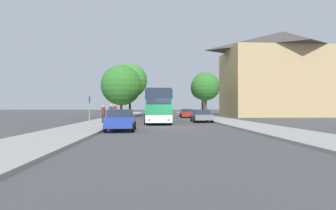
{
  "coord_description": "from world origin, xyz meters",
  "views": [
    {
      "loc": [
        -1.42,
        -22.93,
        1.72
      ],
      "look_at": [
        0.55,
        15.75,
        2.02
      ],
      "focal_mm": 28.0,
      "sensor_mm": 36.0,
      "label": 1
    }
  ],
  "objects_px": {
    "parked_car_right_near": "(201,115)",
    "tree_right_mid": "(206,87)",
    "tree_right_near": "(203,88)",
    "bus_front": "(157,106)",
    "parked_car_left_curb": "(121,120)",
    "bus_stop_sign": "(89,106)",
    "pedestrian_walking_back": "(111,114)",
    "tree_left_far": "(130,81)",
    "pedestrian_waiting_near": "(115,113)",
    "pedestrian_waiting_far": "(103,114)",
    "tree_left_near": "(121,85)",
    "parked_car_right_far": "(186,113)",
    "bus_middle": "(156,107)"
  },
  "relations": [
    {
      "from": "pedestrian_waiting_far",
      "to": "tree_right_near",
      "type": "relative_size",
      "value": 0.24
    },
    {
      "from": "pedestrian_waiting_near",
      "to": "tree_left_near",
      "type": "bearing_deg",
      "value": 65.32
    },
    {
      "from": "pedestrian_waiting_far",
      "to": "bus_front",
      "type": "bearing_deg",
      "value": 57.11
    },
    {
      "from": "bus_middle",
      "to": "bus_stop_sign",
      "type": "bearing_deg",
      "value": -110.05
    },
    {
      "from": "parked_car_left_curb",
      "to": "parked_car_right_far",
      "type": "bearing_deg",
      "value": 70.15
    },
    {
      "from": "pedestrian_waiting_far",
      "to": "tree_left_far",
      "type": "height_order",
      "value": "tree_left_far"
    },
    {
      "from": "parked_car_left_curb",
      "to": "bus_middle",
      "type": "bearing_deg",
      "value": 81.64
    },
    {
      "from": "pedestrian_waiting_near",
      "to": "bus_front",
      "type": "bearing_deg",
      "value": -31.17
    },
    {
      "from": "parked_car_right_near",
      "to": "tree_right_mid",
      "type": "relative_size",
      "value": 0.68
    },
    {
      "from": "pedestrian_waiting_far",
      "to": "tree_right_mid",
      "type": "relative_size",
      "value": 0.25
    },
    {
      "from": "tree_right_near",
      "to": "bus_front",
      "type": "bearing_deg",
      "value": -115.56
    },
    {
      "from": "parked_car_right_far",
      "to": "pedestrian_walking_back",
      "type": "distance_m",
      "value": 19.11
    },
    {
      "from": "pedestrian_waiting_far",
      "to": "tree_left_far",
      "type": "xyz_separation_m",
      "value": [
        0.5,
        22.52,
        5.58
      ]
    },
    {
      "from": "pedestrian_walking_back",
      "to": "tree_right_mid",
      "type": "bearing_deg",
      "value": -1.06
    },
    {
      "from": "parked_car_left_curb",
      "to": "parked_car_right_near",
      "type": "height_order",
      "value": "parked_car_left_curb"
    },
    {
      "from": "tree_right_near",
      "to": "pedestrian_walking_back",
      "type": "bearing_deg",
      "value": -122.47
    },
    {
      "from": "pedestrian_waiting_far",
      "to": "tree_left_far",
      "type": "relative_size",
      "value": 0.18
    },
    {
      "from": "parked_car_right_near",
      "to": "bus_stop_sign",
      "type": "relative_size",
      "value": 1.78
    },
    {
      "from": "parked_car_left_curb",
      "to": "parked_car_right_far",
      "type": "height_order",
      "value": "parked_car_left_curb"
    },
    {
      "from": "bus_front",
      "to": "tree_left_far",
      "type": "relative_size",
      "value": 1.17
    },
    {
      "from": "parked_car_right_far",
      "to": "pedestrian_waiting_far",
      "type": "relative_size",
      "value": 2.61
    },
    {
      "from": "parked_car_right_near",
      "to": "pedestrian_walking_back",
      "type": "bearing_deg",
      "value": 22.33
    },
    {
      "from": "pedestrian_walking_back",
      "to": "pedestrian_waiting_near",
      "type": "bearing_deg",
      "value": 41.53
    },
    {
      "from": "bus_stop_sign",
      "to": "tree_right_mid",
      "type": "height_order",
      "value": "tree_right_mid"
    },
    {
      "from": "bus_middle",
      "to": "pedestrian_walking_back",
      "type": "xyz_separation_m",
      "value": [
        -4.55,
        -16.5,
        -0.69
      ]
    },
    {
      "from": "bus_stop_sign",
      "to": "tree_right_mid",
      "type": "relative_size",
      "value": 0.38
    },
    {
      "from": "pedestrian_waiting_near",
      "to": "pedestrian_walking_back",
      "type": "xyz_separation_m",
      "value": [
        0.08,
        -3.16,
        -0.03
      ]
    },
    {
      "from": "parked_car_left_curb",
      "to": "tree_right_near",
      "type": "relative_size",
      "value": 0.59
    },
    {
      "from": "pedestrian_waiting_far",
      "to": "tree_left_near",
      "type": "height_order",
      "value": "tree_left_near"
    },
    {
      "from": "bus_middle",
      "to": "parked_car_left_curb",
      "type": "height_order",
      "value": "bus_middle"
    },
    {
      "from": "bus_middle",
      "to": "tree_left_near",
      "type": "bearing_deg",
      "value": 166.24
    },
    {
      "from": "bus_middle",
      "to": "tree_right_mid",
      "type": "relative_size",
      "value": 1.66
    },
    {
      "from": "pedestrian_walking_back",
      "to": "tree_right_near",
      "type": "distance_m",
      "value": 24.48
    },
    {
      "from": "bus_front",
      "to": "pedestrian_waiting_near",
      "type": "xyz_separation_m",
      "value": [
        -4.73,
        0.16,
        -0.75
      ]
    },
    {
      "from": "parked_car_right_near",
      "to": "tree_right_near",
      "type": "relative_size",
      "value": 0.65
    },
    {
      "from": "parked_car_left_curb",
      "to": "pedestrian_waiting_far",
      "type": "distance_m",
      "value": 7.57
    },
    {
      "from": "parked_car_right_near",
      "to": "tree_right_near",
      "type": "bearing_deg",
      "value": -99.34
    },
    {
      "from": "bus_front",
      "to": "tree_right_mid",
      "type": "distance_m",
      "value": 13.71
    },
    {
      "from": "tree_left_far",
      "to": "tree_left_near",
      "type": "bearing_deg",
      "value": -101.94
    },
    {
      "from": "pedestrian_waiting_near",
      "to": "tree_right_mid",
      "type": "distance_m",
      "value": 16.84
    },
    {
      "from": "pedestrian_waiting_near",
      "to": "tree_left_near",
      "type": "relative_size",
      "value": 0.22
    },
    {
      "from": "pedestrian_waiting_far",
      "to": "tree_right_near",
      "type": "height_order",
      "value": "tree_right_near"
    },
    {
      "from": "bus_front",
      "to": "pedestrian_waiting_near",
      "type": "bearing_deg",
      "value": 177.17
    },
    {
      "from": "parked_car_right_near",
      "to": "tree_right_mid",
      "type": "bearing_deg",
      "value": -102.06
    },
    {
      "from": "bus_stop_sign",
      "to": "pedestrian_walking_back",
      "type": "relative_size",
      "value": 1.46
    },
    {
      "from": "parked_car_right_far",
      "to": "parked_car_left_curb",
      "type": "bearing_deg",
      "value": 73.53
    },
    {
      "from": "pedestrian_walking_back",
      "to": "tree_left_far",
      "type": "distance_m",
      "value": 23.17
    },
    {
      "from": "parked_car_right_near",
      "to": "tree_right_mid",
      "type": "distance_m",
      "value": 11.43
    },
    {
      "from": "parked_car_right_far",
      "to": "bus_stop_sign",
      "type": "relative_size",
      "value": 1.73
    },
    {
      "from": "bus_front",
      "to": "parked_car_right_far",
      "type": "xyz_separation_m",
      "value": [
        4.89,
        13.56,
        -1.12
      ]
    }
  ]
}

